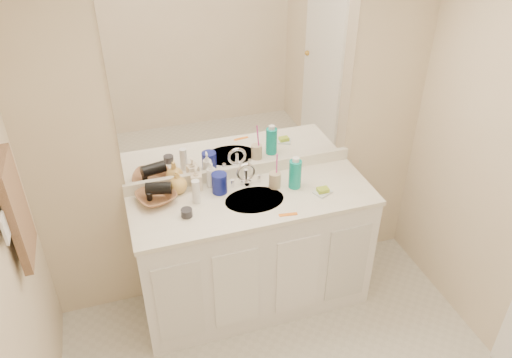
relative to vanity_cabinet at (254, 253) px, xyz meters
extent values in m
cube|color=beige|center=(0.00, 0.28, 0.77)|extent=(2.60, 0.02, 2.40)
cube|color=white|center=(0.00, 0.00, 0.00)|extent=(1.50, 0.55, 0.85)
cube|color=white|center=(0.00, 0.00, 0.44)|extent=(1.52, 0.57, 0.03)
cube|color=white|center=(0.00, 0.26, 0.50)|extent=(1.52, 0.03, 0.08)
cylinder|color=beige|center=(0.00, -0.02, 0.44)|extent=(0.37, 0.37, 0.02)
cylinder|color=silver|center=(0.00, 0.16, 0.51)|extent=(0.02, 0.02, 0.11)
cube|color=white|center=(0.00, 0.27, 1.14)|extent=(1.48, 0.01, 1.20)
cylinder|color=navy|center=(-0.18, 0.13, 0.52)|extent=(0.12, 0.12, 0.13)
cylinder|color=#C3AE8A|center=(0.17, 0.08, 0.51)|extent=(0.10, 0.10, 0.10)
cylinder|color=#E93DAA|center=(0.18, 0.08, 0.60)|extent=(0.02, 0.04, 0.19)
cylinder|color=#0C9B8D|center=(0.29, 0.04, 0.55)|extent=(0.10, 0.10, 0.19)
cube|color=silver|center=(0.43, -0.08, 0.46)|extent=(0.13, 0.12, 0.01)
cube|color=#9DBF2E|center=(0.43, -0.08, 0.48)|extent=(0.07, 0.05, 0.03)
cube|color=orange|center=(0.14, -0.23, 0.46)|extent=(0.11, 0.04, 0.00)
cylinder|color=#26252A|center=(-0.43, -0.06, 0.48)|extent=(0.08, 0.08, 0.05)
cylinder|color=white|center=(-0.34, 0.06, 0.53)|extent=(0.06, 0.06, 0.15)
imported|color=white|center=(-0.21, 0.21, 0.54)|extent=(0.07, 0.07, 0.18)
imported|color=#F4E3C7|center=(-0.31, 0.21, 0.53)|extent=(0.08, 0.08, 0.15)
imported|color=#E9B75A|center=(-0.43, 0.21, 0.53)|extent=(0.15, 0.15, 0.15)
imported|color=brown|center=(-0.57, 0.15, 0.48)|extent=(0.29, 0.29, 0.06)
cylinder|color=black|center=(-0.55, 0.15, 0.54)|extent=(0.17, 0.11, 0.08)
cube|color=brown|center=(-1.25, -0.25, 0.82)|extent=(0.04, 0.32, 0.55)
cube|color=white|center=(-1.27, -0.45, 0.88)|extent=(0.01, 0.08, 0.13)
camera|label=1|loc=(-0.75, -2.39, 2.24)|focal=35.00mm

